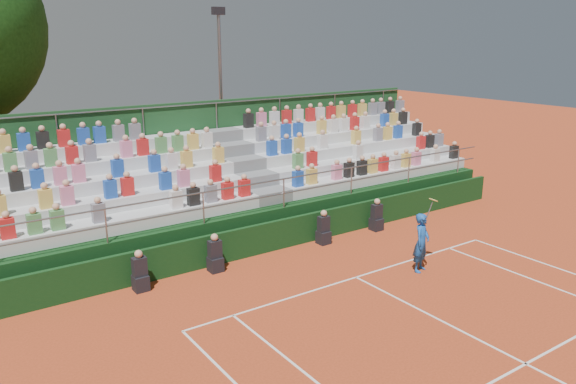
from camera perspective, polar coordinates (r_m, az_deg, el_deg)
ground at (r=16.71m, az=6.93°, el=-8.61°), size 90.00×90.00×0.00m
courtside_wall at (r=18.85m, az=0.52°, el=-4.01°), size 20.00×0.15×1.00m
line_officials at (r=17.94m, az=-1.48°, el=-5.13°), size 9.27×0.40×1.19m
grandstand at (r=21.27m, az=-4.53°, el=-0.09°), size 20.00×5.20×4.40m
tennis_player at (r=17.18m, az=13.41°, el=-5.00°), size 0.92×0.64×2.22m
floodlight_mast at (r=27.21m, az=-6.87°, el=11.03°), size 0.60×0.25×8.12m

